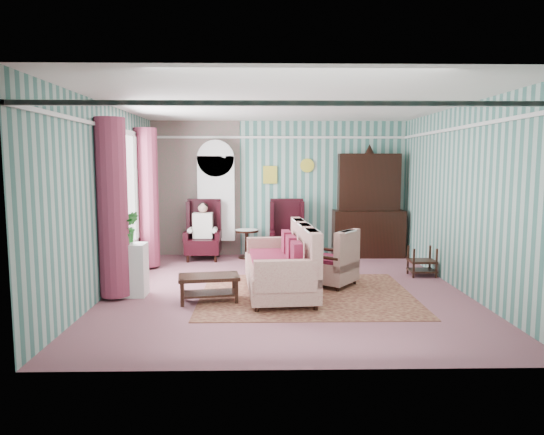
{
  "coord_description": "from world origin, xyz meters",
  "views": [
    {
      "loc": [
        -0.37,
        -7.51,
        2.0
      ],
      "look_at": [
        -0.21,
        0.6,
        1.09
      ],
      "focal_mm": 32.0,
      "sensor_mm": 36.0,
      "label": 1
    }
  ],
  "objects_px": {
    "wingback_right": "(287,230)",
    "nest_table": "(422,261)",
    "wingback_left": "(203,230)",
    "sofa": "(279,264)",
    "plant_stand": "(128,270)",
    "floral_armchair": "(331,257)",
    "bookcase": "(217,204)",
    "dresser_hutch": "(369,202)",
    "seated_woman": "(203,232)",
    "coffee_table": "(209,288)",
    "round_side_table": "(247,244)"
  },
  "relations": [
    {
      "from": "wingback_right",
      "to": "nest_table",
      "type": "xyz_separation_m",
      "value": [
        2.32,
        -1.55,
        -0.35
      ]
    },
    {
      "from": "wingback_left",
      "to": "wingback_right",
      "type": "bearing_deg",
      "value": 0.0
    },
    {
      "from": "sofa",
      "to": "wingback_right",
      "type": "bearing_deg",
      "value": -10.08
    },
    {
      "from": "plant_stand",
      "to": "floral_armchair",
      "type": "height_order",
      "value": "floral_armchair"
    },
    {
      "from": "bookcase",
      "to": "wingback_left",
      "type": "bearing_deg",
      "value": -122.66
    },
    {
      "from": "dresser_hutch",
      "to": "wingback_right",
      "type": "xyz_separation_m",
      "value": [
        -1.75,
        -0.27,
        -0.55
      ]
    },
    {
      "from": "plant_stand",
      "to": "seated_woman",
      "type": "bearing_deg",
      "value": 73.78
    },
    {
      "from": "coffee_table",
      "to": "seated_woman",
      "type": "bearing_deg",
      "value": 98.39
    },
    {
      "from": "dresser_hutch",
      "to": "wingback_right",
      "type": "bearing_deg",
      "value": -171.23
    },
    {
      "from": "nest_table",
      "to": "plant_stand",
      "type": "height_order",
      "value": "plant_stand"
    },
    {
      "from": "coffee_table",
      "to": "dresser_hutch",
      "type": "bearing_deg",
      "value": 47.74
    },
    {
      "from": "seated_woman",
      "to": "nest_table",
      "type": "distance_m",
      "value": 4.37
    },
    {
      "from": "plant_stand",
      "to": "coffee_table",
      "type": "xyz_separation_m",
      "value": [
        1.25,
        -0.33,
        -0.21
      ]
    },
    {
      "from": "nest_table",
      "to": "sofa",
      "type": "bearing_deg",
      "value": -157.13
    },
    {
      "from": "wingback_right",
      "to": "seated_woman",
      "type": "relative_size",
      "value": 1.06
    },
    {
      "from": "wingback_left",
      "to": "nest_table",
      "type": "xyz_separation_m",
      "value": [
        4.07,
        -1.55,
        -0.35
      ]
    },
    {
      "from": "nest_table",
      "to": "coffee_table",
      "type": "relative_size",
      "value": 0.62
    },
    {
      "from": "nest_table",
      "to": "floral_armchair",
      "type": "distance_m",
      "value": 1.85
    },
    {
      "from": "bookcase",
      "to": "seated_woman",
      "type": "xyz_separation_m",
      "value": [
        -0.25,
        -0.39,
        -0.53
      ]
    },
    {
      "from": "plant_stand",
      "to": "coffee_table",
      "type": "height_order",
      "value": "plant_stand"
    },
    {
      "from": "bookcase",
      "to": "coffee_table",
      "type": "height_order",
      "value": "bookcase"
    },
    {
      "from": "seated_woman",
      "to": "floral_armchair",
      "type": "distance_m",
      "value": 3.23
    },
    {
      "from": "wingback_right",
      "to": "nest_table",
      "type": "distance_m",
      "value": 2.81
    },
    {
      "from": "bookcase",
      "to": "plant_stand",
      "type": "bearing_deg",
      "value": -108.49
    },
    {
      "from": "bookcase",
      "to": "sofa",
      "type": "bearing_deg",
      "value": -67.86
    },
    {
      "from": "bookcase",
      "to": "nest_table",
      "type": "distance_m",
      "value": 4.37
    },
    {
      "from": "wingback_right",
      "to": "nest_table",
      "type": "relative_size",
      "value": 2.31
    },
    {
      "from": "nest_table",
      "to": "floral_armchair",
      "type": "height_order",
      "value": "floral_armchair"
    },
    {
      "from": "seated_woman",
      "to": "round_side_table",
      "type": "height_order",
      "value": "seated_woman"
    },
    {
      "from": "dresser_hutch",
      "to": "coffee_table",
      "type": "bearing_deg",
      "value": -132.26
    },
    {
      "from": "seated_woman",
      "to": "dresser_hutch",
      "type": "bearing_deg",
      "value": 4.41
    },
    {
      "from": "bookcase",
      "to": "wingback_right",
      "type": "relative_size",
      "value": 1.79
    },
    {
      "from": "round_side_table",
      "to": "wingback_right",
      "type": "bearing_deg",
      "value": -10.01
    },
    {
      "from": "bookcase",
      "to": "sofa",
      "type": "distance_m",
      "value": 3.34
    },
    {
      "from": "bookcase",
      "to": "wingback_right",
      "type": "height_order",
      "value": "bookcase"
    },
    {
      "from": "dresser_hutch",
      "to": "wingback_left",
      "type": "height_order",
      "value": "dresser_hutch"
    },
    {
      "from": "bookcase",
      "to": "floral_armchair",
      "type": "height_order",
      "value": "bookcase"
    },
    {
      "from": "bookcase",
      "to": "nest_table",
      "type": "height_order",
      "value": "bookcase"
    },
    {
      "from": "wingback_left",
      "to": "plant_stand",
      "type": "height_order",
      "value": "wingback_left"
    },
    {
      "from": "wingback_right",
      "to": "coffee_table",
      "type": "bearing_deg",
      "value": -112.8
    },
    {
      "from": "wingback_left",
      "to": "round_side_table",
      "type": "bearing_deg",
      "value": 9.46
    },
    {
      "from": "plant_stand",
      "to": "floral_armchair",
      "type": "xyz_separation_m",
      "value": [
        3.15,
        0.54,
        0.07
      ]
    },
    {
      "from": "bookcase",
      "to": "wingback_right",
      "type": "distance_m",
      "value": 1.63
    },
    {
      "from": "coffee_table",
      "to": "bookcase",
      "type": "bearing_deg",
      "value": 93.37
    },
    {
      "from": "dresser_hutch",
      "to": "coffee_table",
      "type": "relative_size",
      "value": 2.72
    },
    {
      "from": "dresser_hutch",
      "to": "nest_table",
      "type": "bearing_deg",
      "value": -72.61
    },
    {
      "from": "wingback_right",
      "to": "plant_stand",
      "type": "height_order",
      "value": "wingback_right"
    },
    {
      "from": "sofa",
      "to": "wingback_left",
      "type": "bearing_deg",
      "value": 25.0
    },
    {
      "from": "seated_woman",
      "to": "coffee_table",
      "type": "height_order",
      "value": "seated_woman"
    },
    {
      "from": "nest_table",
      "to": "coffee_table",
      "type": "height_order",
      "value": "nest_table"
    }
  ]
}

